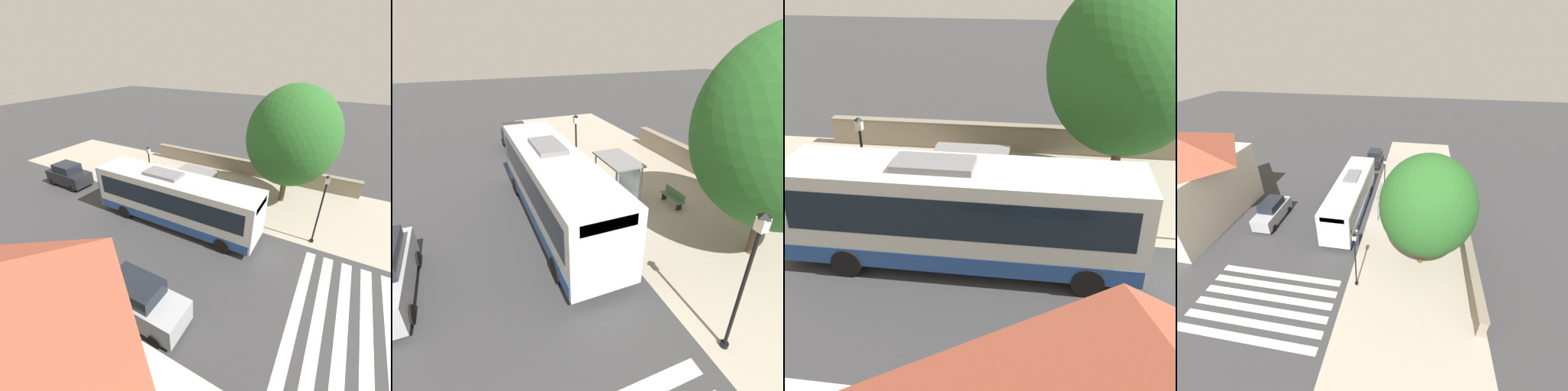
# 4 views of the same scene
# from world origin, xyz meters

# --- Properties ---
(ground_plane) EXTENTS (120.00, 120.00, 0.00)m
(ground_plane) POSITION_xyz_m (0.00, 0.00, 0.00)
(ground_plane) COLOR #353538
(ground_plane) RESTS_ON ground
(sidewalk_plaza) EXTENTS (9.00, 44.00, 0.02)m
(sidewalk_plaza) POSITION_xyz_m (-4.50, 0.00, 0.01)
(sidewalk_plaza) COLOR #9E9384
(sidewalk_plaza) RESTS_ON ground
(crosswalk_stripes) EXTENTS (9.00, 5.25, 0.01)m
(crosswalk_stripes) POSITION_xyz_m (5.00, 10.01, 0.00)
(crosswalk_stripes) COLOR silver
(crosswalk_stripes) RESTS_ON ground
(stone_wall) EXTENTS (0.60, 20.00, 1.42)m
(stone_wall) POSITION_xyz_m (-8.55, 0.00, 0.72)
(stone_wall) COLOR gray
(stone_wall) RESTS_ON ground
(bus) EXTENTS (2.74, 11.55, 3.69)m
(bus) POSITION_xyz_m (1.82, -1.17, 1.91)
(bus) COLOR silver
(bus) RESTS_ON ground
(bus_shelter) EXTENTS (1.60, 2.88, 2.66)m
(bus_shelter) POSITION_xyz_m (-1.79, -1.40, 2.17)
(bus_shelter) COLOR slate
(bus_shelter) RESTS_ON ground
(pedestrian) EXTENTS (0.34, 0.23, 1.71)m
(pedestrian) POSITION_xyz_m (0.20, 3.56, 1.01)
(pedestrian) COLOR #2D3347
(pedestrian) RESTS_ON ground
(bench) EXTENTS (0.40, 1.62, 0.88)m
(bench) POSITION_xyz_m (-4.45, -0.23, 0.48)
(bench) COLOR #4C7247
(bench) RESTS_ON ground
(street_lamp_near) EXTENTS (0.28, 0.28, 4.07)m
(street_lamp_near) POSITION_xyz_m (-0.87, -5.41, 2.42)
(street_lamp_near) COLOR black
(street_lamp_near) RESTS_ON ground
(street_lamp_far) EXTENTS (0.28, 0.28, 4.62)m
(street_lamp_far) POSITION_xyz_m (-0.64, 7.45, 2.73)
(street_lamp_far) COLOR black
(street_lamp_far) RESTS_ON ground
(shade_tree) EXTENTS (6.52, 6.52, 8.80)m
(shade_tree) POSITION_xyz_m (-5.01, 4.47, 5.21)
(shade_tree) COLOR brown
(shade_tree) RESTS_ON ground
(parked_car_behind_bus) EXTENTS (1.96, 3.94, 1.96)m
(parked_car_behind_bus) POSITION_xyz_m (1.48, -12.76, 0.95)
(parked_car_behind_bus) COLOR black
(parked_car_behind_bus) RESTS_ON ground
(parked_car_far_lane) EXTENTS (1.85, 4.49, 2.10)m
(parked_car_far_lane) POSITION_xyz_m (8.77, 1.45, 1.01)
(parked_car_far_lane) COLOR #9EA0A8
(parked_car_far_lane) RESTS_ON ground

